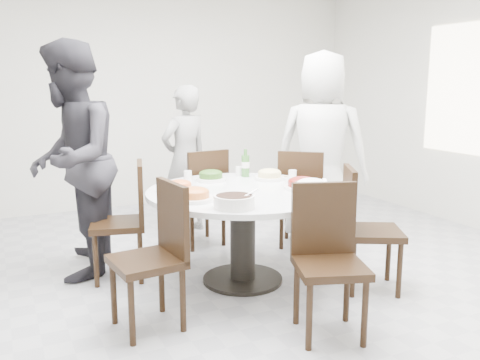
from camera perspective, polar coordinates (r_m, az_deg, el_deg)
name	(u,v)px	position (r m, az deg, el deg)	size (l,w,h in m)	color
floor	(241,285)	(4.10, 0.12, -11.69)	(6.00, 6.00, 0.01)	#A5A5A9
wall_back	(137,96)	(6.61, -11.47, 9.23)	(6.00, 0.01, 2.80)	silver
dining_table	(243,236)	(4.05, 0.31, -6.31)	(1.50, 1.50, 0.75)	silver
chair_ne	(302,198)	(4.95, 6.98, -1.99)	(0.42, 0.42, 0.95)	black
chair_n	(200,197)	(4.96, -4.57, -1.91)	(0.42, 0.42, 0.95)	black
chair_nw	(118,221)	(4.21, -13.58, -4.54)	(0.42, 0.42, 0.95)	black
chair_sw	(146,258)	(3.33, -10.49, -8.61)	(0.42, 0.42, 0.95)	black
chair_s	(330,263)	(3.23, 10.12, -9.21)	(0.42, 0.42, 0.95)	black
chair_se	(373,229)	(4.01, 14.71, -5.38)	(0.42, 0.42, 0.95)	black
diner_right	(321,148)	(5.05, 9.14, 3.54)	(0.92, 0.60, 1.87)	silver
diner_middle	(185,160)	(5.35, -6.20, 2.27)	(0.56, 0.37, 1.55)	black
diner_left	(71,161)	(4.30, -18.42, 2.07)	(0.93, 0.72, 1.91)	black
dish_greens	(211,177)	(4.32, -3.30, 0.35)	(0.26, 0.26, 0.07)	white
dish_pale	(270,176)	(4.37, 3.34, 0.49)	(0.25, 0.25, 0.07)	white
dish_orange	(179,188)	(3.91, -6.81, -0.86)	(0.24, 0.24, 0.06)	white
dish_redbrown	(302,185)	(4.00, 7.01, -0.52)	(0.29, 0.29, 0.07)	white
dish_tofu	(194,196)	(3.61, -5.19, -1.75)	(0.28, 0.28, 0.07)	white
rice_bowl	(312,191)	(3.70, 8.05, -1.23)	(0.25, 0.25, 0.11)	silver
soup_bowl	(234,201)	(3.39, -0.65, -2.43)	(0.28, 0.28, 0.09)	white
beverage_bottle	(245,163)	(4.49, 0.62, 1.93)	(0.07, 0.07, 0.25)	#32692A
tea_cups	(215,172)	(4.52, -2.79, 0.91)	(0.07, 0.07, 0.08)	white
chopsticks	(212,175)	(4.55, -3.17, 0.54)	(0.24, 0.04, 0.01)	tan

